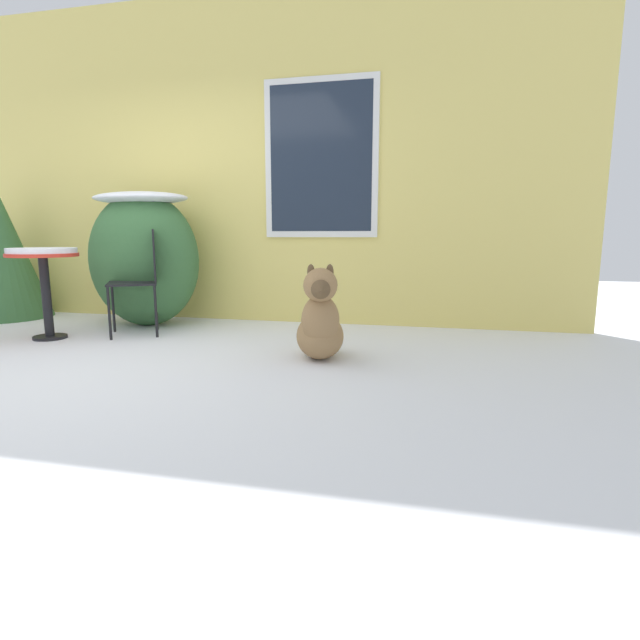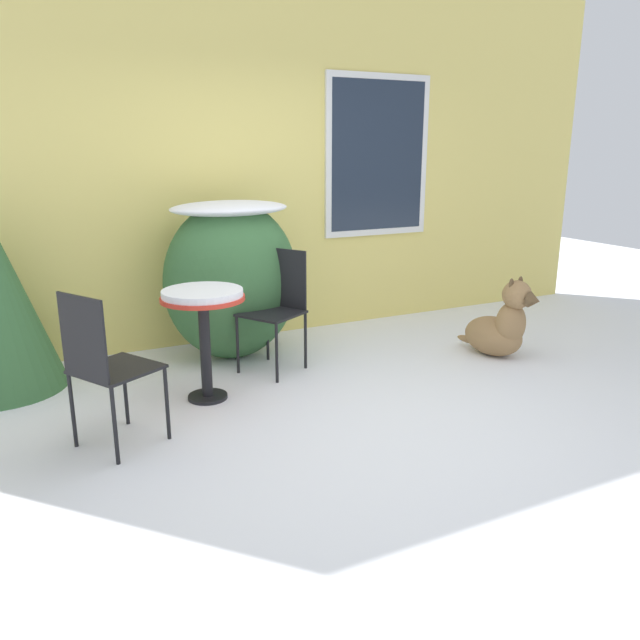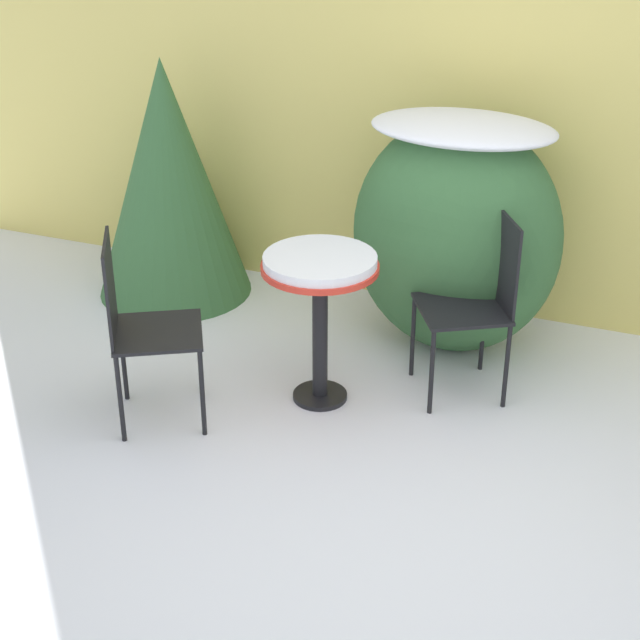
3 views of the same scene
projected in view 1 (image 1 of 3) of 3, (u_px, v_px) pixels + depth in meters
name	position (u px, v px, depth m)	size (l,w,h in m)	color
ground_plane	(54.00, 368.00, 3.44)	(16.00, 16.00, 0.00)	white
house_wall	(199.00, 165.00, 5.26)	(8.00, 0.10, 3.27)	#E5D16B
shrub_left	(144.00, 256.00, 4.97)	(1.14, 0.77, 1.32)	#386638
evergreen_bush	(0.00, 251.00, 5.44)	(0.95, 0.95, 1.47)	#386638
patio_table	(43.00, 264.00, 4.32)	(0.58, 0.58, 0.80)	black
patio_chair_near_table	(141.00, 276.00, 4.54)	(0.58, 0.58, 0.96)	black
dog	(320.00, 325.00, 3.63)	(0.47, 0.78, 0.71)	#937047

